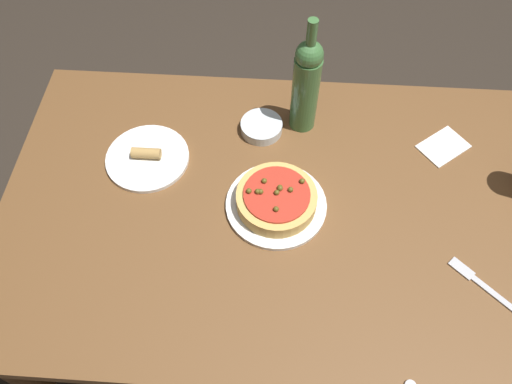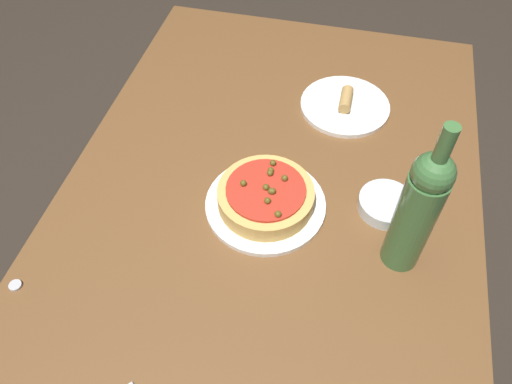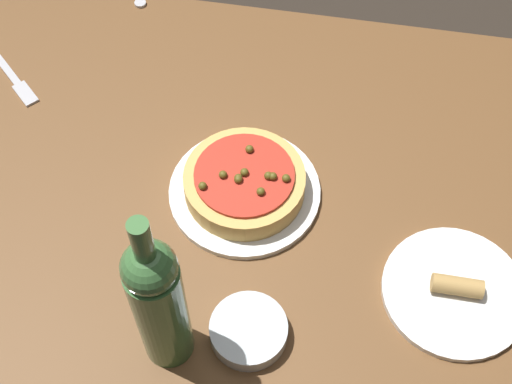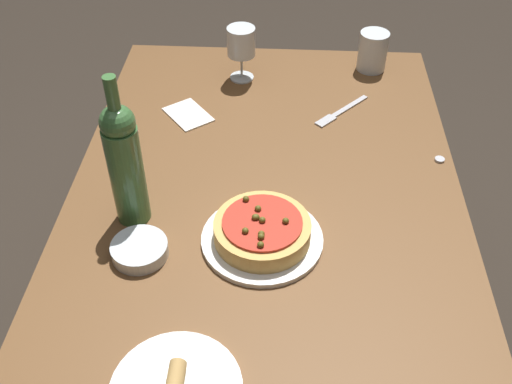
{
  "view_description": "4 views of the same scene",
  "coord_description": "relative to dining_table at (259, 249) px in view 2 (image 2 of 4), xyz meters",
  "views": [
    {
      "loc": [
        -0.07,
        -0.67,
        1.81
      ],
      "look_at": [
        -0.11,
        -0.03,
        0.82
      ],
      "focal_mm": 35.0,
      "sensor_mm": 36.0,
      "label": 1
    },
    {
      "loc": [
        0.58,
        0.13,
        1.58
      ],
      "look_at": [
        -0.06,
        -0.02,
        0.77
      ],
      "focal_mm": 35.0,
      "sensor_mm": 36.0,
      "label": 2
    },
    {
      "loc": [
        -0.2,
        0.65,
        1.74
      ],
      "look_at": [
        -0.09,
        0.04,
        0.8
      ],
      "focal_mm": 50.0,
      "sensor_mm": 36.0,
      "label": 3
    },
    {
      "loc": [
        -0.93,
        -0.04,
        1.65
      ],
      "look_at": [
        -0.02,
        0.02,
        0.83
      ],
      "focal_mm": 42.0,
      "sensor_mm": 36.0,
      "label": 4
    }
  ],
  "objects": [
    {
      "name": "dining_table",
      "position": [
        0.0,
        0.0,
        0.0
      ],
      "size": [
        1.55,
        0.91,
        0.72
      ],
      "color": "brown",
      "rests_on": "ground_plane"
    },
    {
      "name": "ground_plane",
      "position": [
        0.0,
        0.0,
        -0.65
      ],
      "size": [
        14.0,
        14.0,
        0.0
      ],
      "primitive_type": "plane",
      "color": "#2D261E"
    },
    {
      "name": "side_bowl",
      "position": [
        -0.11,
        0.25,
        0.09
      ],
      "size": [
        0.12,
        0.12,
        0.03
      ],
      "color": "silver",
      "rests_on": "dining_table"
    },
    {
      "name": "dinner_plate",
      "position": [
        -0.06,
        -0.0,
        0.08
      ],
      "size": [
        0.26,
        0.26,
        0.01
      ],
      "color": "white",
      "rests_on": "dining_table"
    },
    {
      "name": "wine_bottle",
      "position": [
        0.0,
        0.29,
        0.23
      ],
      "size": [
        0.07,
        0.07,
        0.35
      ],
      "color": "#3D6B38",
      "rests_on": "dining_table"
    },
    {
      "name": "bottle_cap",
      "position": [
        0.24,
        -0.42,
        0.08
      ],
      "size": [
        0.02,
        0.02,
        0.01
      ],
      "color": "#B7B7BC",
      "rests_on": "dining_table"
    },
    {
      "name": "side_plate",
      "position": [
        -0.42,
        0.13,
        0.09
      ],
      "size": [
        0.23,
        0.23,
        0.04
      ],
      "color": "white",
      "rests_on": "dining_table"
    },
    {
      "name": "pizza",
      "position": [
        -0.06,
        -0.0,
        0.11
      ],
      "size": [
        0.2,
        0.2,
        0.06
      ],
      "color": "tan",
      "rests_on": "dinner_plate"
    }
  ]
}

